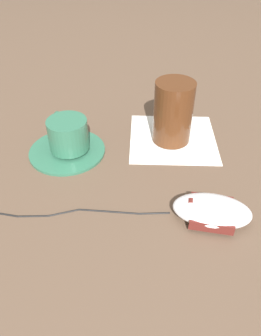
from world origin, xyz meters
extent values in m
plane|color=brown|center=(0.00, 0.00, 0.00)|extent=(3.00, 3.00, 0.00)
cylinder|color=#2D664C|center=(-0.11, 0.02, 0.00)|extent=(0.14, 0.14, 0.01)
cylinder|color=#2D664C|center=(-0.11, 0.03, 0.04)|extent=(0.07, 0.07, 0.06)
torus|color=#2D664C|center=(-0.13, 0.06, 0.04)|extent=(0.03, 0.04, 0.04)
ellipsoid|color=silver|center=(0.14, -0.12, 0.02)|extent=(0.12, 0.08, 0.04)
cylinder|color=#591E19|center=(0.10, -0.12, 0.03)|extent=(0.01, 0.01, 0.01)
cube|color=#591E19|center=(0.13, -0.15, 0.01)|extent=(0.06, 0.01, 0.02)
cube|color=#591E19|center=(0.14, -0.10, 0.01)|extent=(0.06, 0.01, 0.02)
cylinder|color=black|center=(0.05, -0.12, 0.00)|extent=(0.05, 0.01, 0.00)
cylinder|color=black|center=(0.01, -0.12, 0.00)|extent=(0.05, 0.00, 0.00)
cylinder|color=black|center=(-0.04, -0.12, 0.00)|extent=(0.05, 0.00, 0.00)
cylinder|color=black|center=(-0.09, -0.13, 0.00)|extent=(0.04, 0.02, 0.00)
cylinder|color=black|center=(-0.13, -0.14, 0.00)|extent=(0.05, 0.01, 0.00)
cylinder|color=black|center=(-0.18, -0.14, 0.00)|extent=(0.05, 0.01, 0.00)
sphere|color=black|center=(0.07, -0.12, 0.00)|extent=(0.00, 0.00, 0.00)
sphere|color=black|center=(0.03, -0.12, 0.00)|extent=(0.00, 0.00, 0.00)
sphere|color=black|center=(-0.02, -0.12, 0.00)|extent=(0.00, 0.00, 0.00)
sphere|color=black|center=(-0.06, -0.12, 0.00)|extent=(0.00, 0.00, 0.00)
sphere|color=black|center=(-0.11, -0.14, 0.00)|extent=(0.00, 0.00, 0.00)
sphere|color=black|center=(-0.15, -0.14, 0.00)|extent=(0.00, 0.00, 0.00)
cube|color=silver|center=(0.09, 0.08, 0.00)|extent=(0.17, 0.17, 0.00)
cylinder|color=#4C2814|center=(0.08, 0.08, 0.06)|extent=(0.07, 0.07, 0.12)
camera|label=1|loc=(0.04, -0.46, 0.37)|focal=35.00mm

